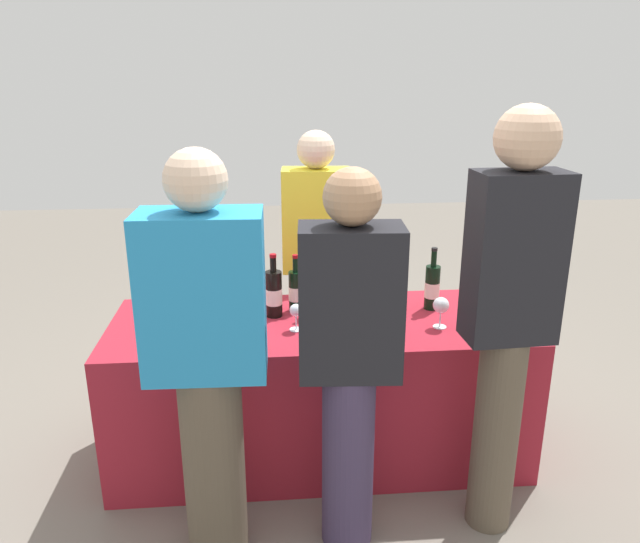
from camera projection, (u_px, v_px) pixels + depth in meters
name	position (u px, v px, depth m)	size (l,w,h in m)	color
ground_plane	(320.00, 450.00, 3.13)	(12.00, 12.00, 0.00)	slate
tasting_table	(320.00, 388.00, 3.01)	(2.00, 0.74, 0.73)	maroon
wine_bottle_0	(183.00, 297.00, 2.87)	(0.07, 0.07, 0.32)	black
wine_bottle_1	(274.00, 293.00, 2.92)	(0.08, 0.08, 0.32)	black
wine_bottle_2	(296.00, 291.00, 2.99)	(0.07, 0.07, 0.29)	black
wine_bottle_3	(317.00, 291.00, 2.96)	(0.06, 0.06, 0.31)	black
wine_bottle_4	(342.00, 289.00, 2.96)	(0.07, 0.07, 0.33)	black
wine_bottle_5	(362.00, 286.00, 3.02)	(0.08, 0.08, 0.32)	black
wine_bottle_6	(390.00, 287.00, 2.99)	(0.08, 0.08, 0.34)	black
wine_bottle_7	(432.00, 287.00, 3.01)	(0.07, 0.07, 0.32)	black
wine_glass_0	(199.00, 313.00, 2.71)	(0.08, 0.08, 0.15)	silver
wine_glass_1	(239.00, 317.00, 2.67)	(0.07, 0.07, 0.15)	silver
wine_glass_2	(296.00, 312.00, 2.77)	(0.06, 0.06, 0.13)	silver
wine_glass_3	(349.00, 311.00, 2.73)	(0.08, 0.08, 0.15)	silver
wine_glass_4	(389.00, 315.00, 2.72)	(0.07, 0.07, 0.13)	silver
wine_glass_5	(441.00, 306.00, 2.79)	(0.08, 0.08, 0.15)	silver
ice_bucket	(194.00, 308.00, 2.76)	(0.22, 0.22, 0.22)	silver
server_pouring	(316.00, 257.00, 3.47)	(0.39, 0.23, 1.57)	black
guest_0	(207.00, 356.00, 2.22)	(0.44, 0.25, 1.63)	brown
guest_1	(350.00, 356.00, 2.28)	(0.39, 0.23, 1.56)	#3F3351
guest_2	(509.00, 309.00, 2.33)	(0.35, 0.24, 1.76)	brown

